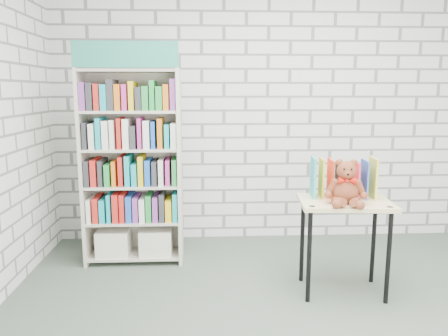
{
  "coord_description": "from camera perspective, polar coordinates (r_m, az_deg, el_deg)",
  "views": [
    {
      "loc": [
        -0.7,
        -2.67,
        1.61
      ],
      "look_at": [
        -0.52,
        0.95,
        0.97
      ],
      "focal_mm": 35.0,
      "sensor_mm": 36.0,
      "label": 1
    }
  ],
  "objects": [
    {
      "name": "ground",
      "position": [
        3.19,
        10.87,
        -20.38
      ],
      "size": [
        4.5,
        4.5,
        0.0
      ],
      "primitive_type": "plane",
      "color": "#435044",
      "rests_on": "ground"
    },
    {
      "name": "room_shell",
      "position": [
        2.76,
        12.12,
        13.48
      ],
      "size": [
        4.52,
        4.02,
        2.81
      ],
      "color": "silver",
      "rests_on": "ground"
    },
    {
      "name": "bookshelf",
      "position": [
        4.13,
        -11.85,
        0.3
      ],
      "size": [
        0.9,
        0.35,
        2.02
      ],
      "color": "beige",
      "rests_on": "ground"
    },
    {
      "name": "display_table",
      "position": [
        3.59,
        15.48,
        -5.77
      ],
      "size": [
        0.75,
        0.55,
        0.76
      ],
      "color": "#DAC383",
      "rests_on": "ground"
    },
    {
      "name": "table_books",
      "position": [
        3.64,
        15.26,
        -1.45
      ],
      "size": [
        0.51,
        0.26,
        0.29
      ],
      "color": "#29B3AD",
      "rests_on": "display_table"
    },
    {
      "name": "teddy_bear",
      "position": [
        3.42,
        15.65,
        -2.34
      ],
      "size": [
        0.32,
        0.3,
        0.34
      ],
      "color": "maroon",
      "rests_on": "display_table"
    }
  ]
}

